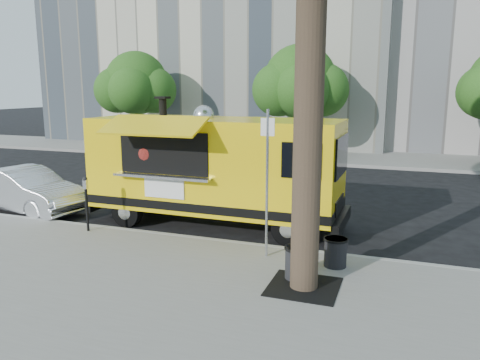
# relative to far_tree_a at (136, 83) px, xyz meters

# --- Properties ---
(ground) EXTENTS (120.00, 120.00, 0.00)m
(ground) POSITION_rel_far_tree_a_xyz_m (10.00, -12.30, -3.78)
(ground) COLOR black
(ground) RESTS_ON ground
(sidewalk) EXTENTS (60.00, 6.00, 0.15)m
(sidewalk) POSITION_rel_far_tree_a_xyz_m (10.00, -16.30, -3.70)
(sidewalk) COLOR gray
(sidewalk) RESTS_ON ground
(curb) EXTENTS (60.00, 0.14, 0.16)m
(curb) POSITION_rel_far_tree_a_xyz_m (10.00, -13.23, -3.70)
(curb) COLOR #999993
(curb) RESTS_ON ground
(far_sidewalk) EXTENTS (60.00, 5.00, 0.15)m
(far_sidewalk) POSITION_rel_far_tree_a_xyz_m (10.00, 1.20, -3.70)
(far_sidewalk) COLOR gray
(far_sidewalk) RESTS_ON ground
(tree_well) EXTENTS (1.20, 1.20, 0.02)m
(tree_well) POSITION_rel_far_tree_a_xyz_m (12.60, -15.10, -3.62)
(tree_well) COLOR black
(tree_well) RESTS_ON sidewalk
(far_tree_a) EXTENTS (3.42, 3.42, 5.36)m
(far_tree_a) POSITION_rel_far_tree_a_xyz_m (0.00, 0.00, 0.00)
(far_tree_a) COLOR #33261C
(far_tree_a) RESTS_ON far_sidewalk
(far_tree_b) EXTENTS (3.60, 3.60, 5.50)m
(far_tree_b) POSITION_rel_far_tree_a_xyz_m (9.00, 0.40, 0.06)
(far_tree_b) COLOR #33261C
(far_tree_b) RESTS_ON far_sidewalk
(sign_post) EXTENTS (0.28, 0.06, 3.00)m
(sign_post) POSITION_rel_far_tree_a_xyz_m (11.55, -13.85, -1.93)
(sign_post) COLOR silver
(sign_post) RESTS_ON sidewalk
(parking_meter) EXTENTS (0.11, 0.11, 1.33)m
(parking_meter) POSITION_rel_far_tree_a_xyz_m (7.00, -13.65, -2.79)
(parking_meter) COLOR black
(parking_meter) RESTS_ON sidewalk
(food_truck) EXTENTS (6.72, 3.11, 3.30)m
(food_truck) POSITION_rel_far_tree_a_xyz_m (9.49, -11.73, -2.22)
(food_truck) COLOR yellow
(food_truck) RESTS_ON ground
(sedan) EXTENTS (4.08, 2.05, 1.28)m
(sedan) POSITION_rel_far_tree_a_xyz_m (3.84, -12.30, -3.13)
(sedan) COLOR silver
(sedan) RESTS_ON ground
(trash_bin_left) EXTENTS (0.50, 0.50, 0.60)m
(trash_bin_left) POSITION_rel_far_tree_a_xyz_m (12.42, -14.78, -3.30)
(trash_bin_left) COLOR black
(trash_bin_left) RESTS_ON sidewalk
(trash_bin_right) EXTENTS (0.47, 0.47, 0.56)m
(trash_bin_right) POSITION_rel_far_tree_a_xyz_m (12.97, -13.94, -3.32)
(trash_bin_right) COLOR black
(trash_bin_right) RESTS_ON sidewalk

